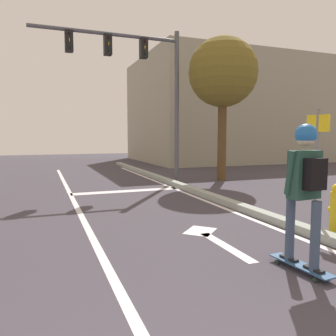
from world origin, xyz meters
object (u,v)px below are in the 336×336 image
Objects in this scene: skateboard at (301,266)px; fire_hydrant at (336,209)px; skater at (305,177)px; traffic_signal_mast at (137,69)px; roadside_tree at (223,73)px; street_sign_post at (317,150)px.

fire_hydrant reaches higher than skateboard.
skateboard is at bearing 94.66° from skater.
traffic_signal_mast reaches higher than skateboard.
fire_hydrant is at bearing 31.95° from skateboard.
fire_hydrant is (1.69, 1.07, -0.73)m from skater.
skater reaches higher than skateboard.
skater is at bearing -113.24° from roadside_tree.
roadside_tree is at bearing 66.71° from skateboard.
roadside_tree is (3.27, 7.62, 2.69)m from skater.
skateboard is 0.52× the size of skater.
fire_hydrant is at bearing 32.37° from skater.
street_sign_post is 0.41× the size of roadside_tree.
street_sign_post is at bearing 42.16° from skateboard.
traffic_signal_mast is at bearing 173.64° from roadside_tree.
traffic_signal_mast reaches higher than skater.
roadside_tree is (1.54, 6.04, 2.46)m from street_sign_post.
skater is 0.80× the size of street_sign_post.
traffic_signal_mast is (0.20, 7.96, 2.68)m from skater.
skater is 0.32× the size of traffic_signal_mast.
traffic_signal_mast is 3.09m from roadside_tree.
skateboard is 2.02m from fire_hydrant.
skateboard is 0.42× the size of street_sign_post.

